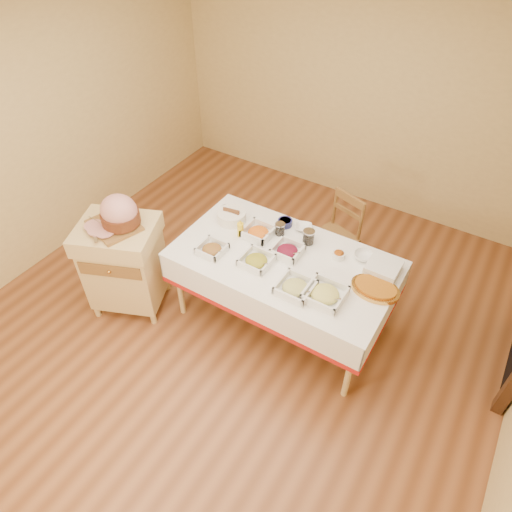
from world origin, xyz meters
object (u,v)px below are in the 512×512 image
Objects in this scene: bread_basket at (232,216)px; plate_stack at (383,268)px; butcher_cart at (124,262)px; preserve_jar_left at (280,229)px; ham_on_board at (118,214)px; brass_platter at (375,288)px; dining_chair at (336,236)px; preserve_jar_right at (308,237)px; mustard_bottle at (240,229)px; dining_table at (284,272)px.

bread_basket is 1.04× the size of plate_stack.
butcher_cart is 8.31× the size of preserve_jar_left.
preserve_jar_left is (1.07, 0.78, -0.24)m from ham_on_board.
preserve_jar_left is 0.43× the size of bread_basket.
preserve_jar_left is 0.97m from brass_platter.
bread_basket is at bearing -138.76° from dining_chair.
bread_basket is at bearing -171.83° from preserve_jar_left.
ham_on_board is (0.04, 0.04, 0.52)m from butcher_cart.
ham_on_board reaches higher than brass_platter.
preserve_jar_right reaches higher than preserve_jar_left.
dining_chair is 6.72× the size of preserve_jar_right.
butcher_cart is at bearing -148.63° from preserve_jar_right.
ham_on_board is 1.01m from mustard_bottle.
brass_platter is (0.02, -0.22, -0.02)m from plate_stack.
ham_on_board is (-1.37, -1.38, 0.60)m from dining_chair.
butcher_cart is at bearing -156.47° from dining_table.
brass_platter is at bearing -12.15° from preserve_jar_left.
preserve_jar_right reaches higher than bread_basket.
bread_basket is (-0.72, -0.09, -0.01)m from preserve_jar_right.
bread_basket is (0.61, 0.72, -0.24)m from ham_on_board.
dining_chair is 3.32× the size of bread_basket.
ham_on_board is at bearing -144.18° from mustard_bottle.
preserve_jar_right reaches higher than plate_stack.
butcher_cart is (-1.30, -0.57, -0.07)m from dining_table.
plate_stack is at bearing -43.28° from dining_chair.
brass_platter is (0.95, -0.20, -0.03)m from preserve_jar_left.
ham_on_board reaches higher than butcher_cart.
preserve_jar_left is at bearing 167.85° from brass_platter.
butcher_cart is 1.64m from preserve_jar_right.
preserve_jar_left is (-0.30, -0.60, 0.37)m from dining_chair.
ham_on_board reaches higher than dining_table.
bread_basket reaches higher than plate_stack.
preserve_jar_right is at bearing 31.37° from butcher_cart.
mustard_bottle is at bearing -156.84° from preserve_jar_right.
butcher_cart reaches higher than preserve_jar_left.
mustard_bottle is (-0.46, 0.05, 0.24)m from dining_table.
preserve_jar_right is at bearing 31.13° from ham_on_board.
mustard_bottle is at bearing -169.71° from plate_stack.
plate_stack is at bearing 95.81° from brass_platter.
dining_chair is at bearing 45.19° from ham_on_board.
dining_chair is 1.95× the size of ham_on_board.
brass_platter is (0.76, 0.05, 0.18)m from dining_table.
mustard_bottle reaches higher than bread_basket.
mustard_bottle is 0.66× the size of bread_basket.
bread_basket is 1.39m from plate_stack.
dining_chair is 2.04m from ham_on_board.
mustard_bottle is (-0.57, -0.81, 0.39)m from dining_chair.
mustard_bottle is at bearing -179.99° from brass_platter.
preserve_jar_right is at bearing 7.14° from bread_basket.
dining_chair reaches higher than brass_platter.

